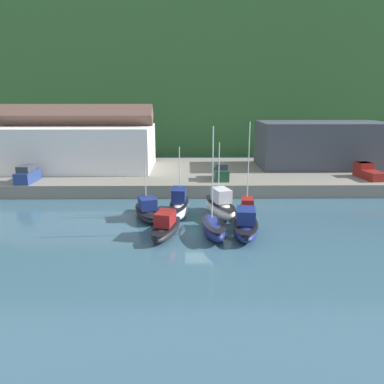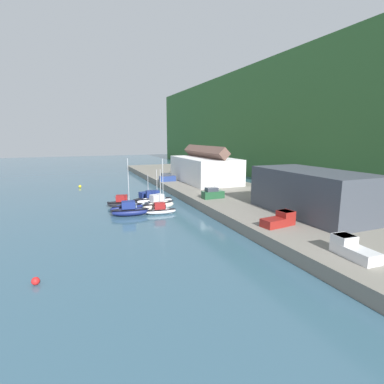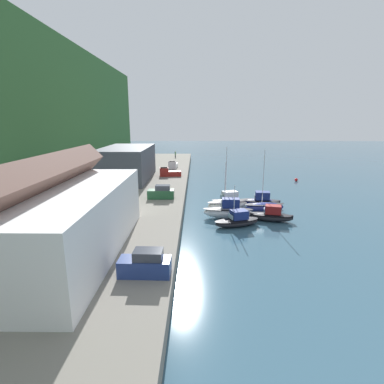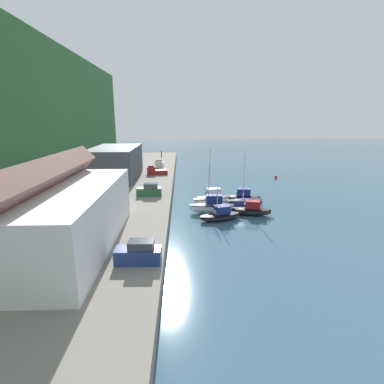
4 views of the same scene
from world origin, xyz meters
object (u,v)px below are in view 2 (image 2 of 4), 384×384
(parked_car_0, at_px, (213,194))
(parked_car_1, at_px, (167,178))
(moored_boat_3, at_px, (161,210))
(mooring_buoy_1, at_px, (80,186))
(moored_boat_1, at_px, (154,200))
(moored_boat_0, at_px, (146,199))
(moored_boat_4, at_px, (123,203))
(moored_boat_6, at_px, (130,210))
(pickup_truck_0, at_px, (280,220))
(moored_boat_5, at_px, (127,207))
(moored_boat_2, at_px, (158,204))
(pickup_truck_1, at_px, (351,248))
(mooring_buoy_0, at_px, (36,281))

(parked_car_0, relative_size, parked_car_1, 1.00)
(parked_car_0, bearing_deg, moored_boat_3, -81.63)
(mooring_buoy_1, bearing_deg, parked_car_1, 70.24)
(moored_boat_1, height_order, parked_car_1, moored_boat_1)
(moored_boat_0, relative_size, moored_boat_1, 0.91)
(moored_boat_4, bearing_deg, parked_car_1, 154.66)
(moored_boat_6, relative_size, pickup_truck_0, 1.37)
(moored_boat_5, height_order, mooring_buoy_1, moored_boat_5)
(moored_boat_2, height_order, pickup_truck_0, moored_boat_2)
(moored_boat_6, distance_m, mooring_buoy_1, 33.76)
(moored_boat_1, xyz_separation_m, pickup_truck_1, (35.88, 10.69, 1.32))
(moored_boat_2, relative_size, mooring_buoy_1, 10.20)
(moored_boat_6, bearing_deg, moored_boat_1, 142.82)
(moored_boat_4, relative_size, pickup_truck_1, 1.35)
(parked_car_0, distance_m, mooring_buoy_0, 36.27)
(parked_car_1, xyz_separation_m, pickup_truck_1, (55.10, 1.90, -0.10))
(moored_boat_4, xyz_separation_m, parked_car_1, (-18.16, 14.69, 1.71))
(moored_boat_4, distance_m, pickup_truck_0, 30.72)
(moored_boat_0, relative_size, parked_car_0, 1.56)
(moored_boat_2, xyz_separation_m, moored_boat_6, (1.79, -5.53, -0.20))
(parked_car_0, bearing_deg, moored_boat_0, -128.21)
(parked_car_1, height_order, mooring_buoy_1, parked_car_1)
(moored_boat_6, xyz_separation_m, mooring_buoy_1, (-33.03, -6.98, -0.56))
(pickup_truck_1, bearing_deg, moored_boat_1, 109.69)
(mooring_buoy_1, bearing_deg, pickup_truck_1, 20.55)
(pickup_truck_1, xyz_separation_m, mooring_buoy_0, (-8.85, -29.30, -2.07))
(moored_boat_2, distance_m, mooring_buoy_0, 29.20)
(mooring_buoy_1, bearing_deg, pickup_truck_0, 24.66)
(moored_boat_0, height_order, moored_boat_3, moored_boat_3)
(parked_car_1, xyz_separation_m, mooring_buoy_0, (46.25, -27.40, -2.17))
(mooring_buoy_0, bearing_deg, moored_boat_4, 155.66)
(moored_boat_4, distance_m, parked_car_0, 17.40)
(moored_boat_0, relative_size, mooring_buoy_0, 8.87)
(parked_car_1, relative_size, pickup_truck_1, 0.88)
(moored_boat_6, height_order, mooring_buoy_1, moored_boat_6)
(parked_car_1, xyz_separation_m, pickup_truck_0, (43.87, 2.05, -0.10))
(moored_boat_5, distance_m, mooring_buoy_0, 27.08)
(moored_boat_2, relative_size, moored_boat_3, 0.79)
(mooring_buoy_0, bearing_deg, moored_boat_0, 149.60)
(moored_boat_3, distance_m, pickup_truck_0, 21.18)
(moored_boat_5, relative_size, pickup_truck_1, 2.00)
(moored_boat_2, distance_m, parked_car_1, 25.22)
(moored_boat_2, bearing_deg, moored_boat_5, -117.93)
(moored_boat_3, bearing_deg, mooring_buoy_1, -155.58)
(moored_boat_6, xyz_separation_m, pickup_truck_0, (18.63, 16.74, 1.51))
(moored_boat_4, bearing_deg, mooring_buoy_0, -10.71)
(moored_boat_1, height_order, pickup_truck_0, moored_boat_1)
(moored_boat_5, height_order, pickup_truck_1, moored_boat_5)
(moored_boat_1, height_order, pickup_truck_1, moored_boat_1)
(moored_boat_0, xyz_separation_m, moored_boat_1, (3.25, 0.85, 0.33))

